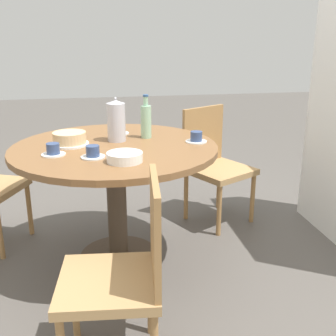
% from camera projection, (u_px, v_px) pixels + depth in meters
% --- Properties ---
extents(ground_plane, '(14.00, 14.00, 0.00)m').
position_uv_depth(ground_plane, '(119.00, 257.00, 2.76)').
color(ground_plane, '#56514C').
extents(dining_table, '(1.24, 1.24, 0.76)m').
position_uv_depth(dining_table, '(115.00, 168.00, 2.56)').
color(dining_table, '#473828').
rests_on(dining_table, ground_plane).
extents(chair_a, '(0.46, 0.46, 0.86)m').
position_uv_depth(chair_a, '(124.00, 272.00, 1.75)').
color(chair_a, '#A87A47').
rests_on(chair_a, ground_plane).
extents(chair_b, '(0.57, 0.57, 0.86)m').
position_uv_depth(chair_b, '(214.00, 162.00, 3.20)').
color(chair_b, '#A87A47').
rests_on(chair_b, ground_plane).
extents(coffee_pot, '(0.11, 0.11, 0.27)m').
position_uv_depth(coffee_pot, '(116.00, 121.00, 2.59)').
color(coffee_pot, silver).
rests_on(coffee_pot, dining_table).
extents(water_bottle, '(0.07, 0.07, 0.28)m').
position_uv_depth(water_bottle, '(146.00, 120.00, 2.67)').
color(water_bottle, '#99C6A3').
rests_on(water_bottle, dining_table).
extents(cake_main, '(0.23, 0.23, 0.08)m').
position_uv_depth(cake_main, '(70.00, 139.00, 2.52)').
color(cake_main, white).
rests_on(cake_main, dining_table).
extents(cup_a, '(0.13, 0.13, 0.07)m').
position_uv_depth(cup_a, '(196.00, 138.00, 2.59)').
color(cup_a, silver).
rests_on(cup_a, dining_table).
extents(cup_b, '(0.13, 0.13, 0.07)m').
position_uv_depth(cup_b, '(119.00, 130.00, 2.79)').
color(cup_b, silver).
rests_on(cup_b, dining_table).
extents(cup_c, '(0.13, 0.13, 0.07)m').
position_uv_depth(cup_c, '(53.00, 150.00, 2.32)').
color(cup_c, silver).
rests_on(cup_c, dining_table).
extents(cup_d, '(0.13, 0.13, 0.07)m').
position_uv_depth(cup_d, '(93.00, 153.00, 2.27)').
color(cup_d, silver).
rests_on(cup_d, dining_table).
extents(plate_stack, '(0.19, 0.19, 0.05)m').
position_uv_depth(plate_stack, '(125.00, 157.00, 2.20)').
color(plate_stack, white).
rests_on(plate_stack, dining_table).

